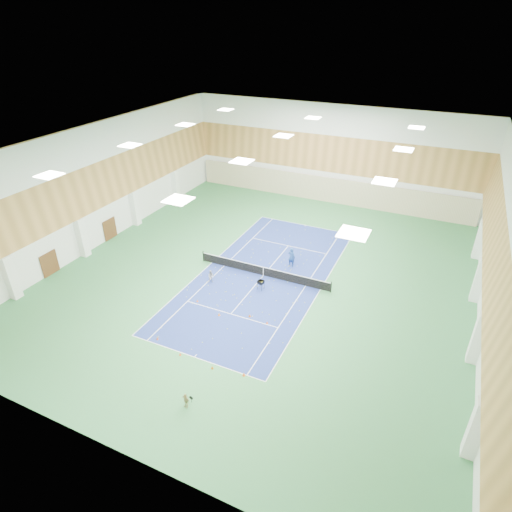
# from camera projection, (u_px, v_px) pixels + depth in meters

# --- Properties ---
(ground) EXTENTS (40.00, 40.00, 0.00)m
(ground) POSITION_uv_depth(u_px,v_px,m) (263.00, 276.00, 39.44)
(ground) COLOR #327541
(ground) RESTS_ON ground
(room_shell) EXTENTS (36.00, 40.00, 12.00)m
(room_shell) POSITION_uv_depth(u_px,v_px,m) (264.00, 216.00, 36.48)
(room_shell) COLOR white
(room_shell) RESTS_ON ground
(wood_cladding) EXTENTS (36.00, 40.00, 8.00)m
(wood_cladding) POSITION_uv_depth(u_px,v_px,m) (264.00, 194.00, 35.49)
(wood_cladding) COLOR #BB8545
(wood_cladding) RESTS_ON room_shell
(ceiling_light_grid) EXTENTS (21.40, 25.40, 0.06)m
(ceiling_light_grid) POSITION_uv_depth(u_px,v_px,m) (265.00, 147.00, 33.55)
(ceiling_light_grid) COLOR white
(ceiling_light_grid) RESTS_ON room_shell
(court_surface) EXTENTS (10.97, 23.77, 0.01)m
(court_surface) POSITION_uv_depth(u_px,v_px,m) (263.00, 276.00, 39.44)
(court_surface) COLOR navy
(court_surface) RESTS_ON ground
(tennis_balls_scatter) EXTENTS (10.57, 22.77, 0.07)m
(tennis_balls_scatter) POSITION_uv_depth(u_px,v_px,m) (263.00, 275.00, 39.42)
(tennis_balls_scatter) COLOR gold
(tennis_balls_scatter) RESTS_ON ground
(tennis_net) EXTENTS (12.80, 0.10, 1.10)m
(tennis_net) POSITION_uv_depth(u_px,v_px,m) (263.00, 271.00, 39.17)
(tennis_net) COLOR black
(tennis_net) RESTS_ON ground
(back_curtain) EXTENTS (35.40, 0.16, 3.20)m
(back_curtain) POSITION_uv_depth(u_px,v_px,m) (327.00, 190.00, 54.21)
(back_curtain) COLOR #C6B793
(back_curtain) RESTS_ON ground
(door_left_a) EXTENTS (0.08, 1.80, 2.20)m
(door_left_a) POSITION_uv_depth(u_px,v_px,m) (50.00, 264.00, 39.17)
(door_left_a) COLOR #593319
(door_left_a) RESTS_ON ground
(door_left_b) EXTENTS (0.08, 1.80, 2.20)m
(door_left_b) POSITION_uv_depth(u_px,v_px,m) (110.00, 229.00, 45.48)
(door_left_b) COLOR #593319
(door_left_b) RESTS_ON ground
(coach) EXTENTS (0.76, 0.56, 1.92)m
(coach) POSITION_uv_depth(u_px,v_px,m) (292.00, 257.00, 40.53)
(coach) COLOR #1F4591
(coach) RESTS_ON ground
(child_court) EXTENTS (0.74, 0.70, 1.21)m
(child_court) POSITION_uv_depth(u_px,v_px,m) (211.00, 276.00, 38.18)
(child_court) COLOR gray
(child_court) RESTS_ON ground
(child_apron) EXTENTS (0.67, 0.39, 1.07)m
(child_apron) POSITION_uv_depth(u_px,v_px,m) (186.00, 400.00, 26.06)
(child_apron) COLOR tan
(child_apron) RESTS_ON ground
(ball_cart) EXTENTS (0.58, 0.58, 0.90)m
(ball_cart) POSITION_uv_depth(u_px,v_px,m) (261.00, 285.00, 37.28)
(ball_cart) COLOR black
(ball_cart) RESTS_ON ground
(cone_svc_a) EXTENTS (0.17, 0.17, 0.19)m
(cone_svc_a) POSITION_uv_depth(u_px,v_px,m) (197.00, 301.00, 35.84)
(cone_svc_a) COLOR #FF5E0D
(cone_svc_a) RESTS_ON ground
(cone_svc_b) EXTENTS (0.22, 0.22, 0.24)m
(cone_svc_b) POSITION_uv_depth(u_px,v_px,m) (219.00, 314.00, 34.18)
(cone_svc_b) COLOR orange
(cone_svc_b) RESTS_ON ground
(cone_svc_c) EXTENTS (0.21, 0.21, 0.23)m
(cone_svc_c) POSITION_uv_depth(u_px,v_px,m) (250.00, 315.00, 34.05)
(cone_svc_c) COLOR #DF5E0B
(cone_svc_c) RESTS_ON ground
(cone_svc_d) EXTENTS (0.19, 0.19, 0.21)m
(cone_svc_d) POSITION_uv_depth(u_px,v_px,m) (267.00, 322.00, 33.29)
(cone_svc_d) COLOR #EE450C
(cone_svc_d) RESTS_ON ground
(cone_base_a) EXTENTS (0.18, 0.18, 0.19)m
(cone_base_a) POSITION_uv_depth(u_px,v_px,m) (157.00, 338.00, 31.67)
(cone_base_a) COLOR #F9510D
(cone_base_a) RESTS_ON ground
(cone_base_b) EXTENTS (0.17, 0.17, 0.19)m
(cone_base_b) POSITION_uv_depth(u_px,v_px,m) (180.00, 354.00, 30.21)
(cone_base_b) COLOR #FF4A0D
(cone_base_b) RESTS_ON ground
(cone_base_c) EXTENTS (0.20, 0.20, 0.22)m
(cone_base_c) POSITION_uv_depth(u_px,v_px,m) (212.00, 367.00, 29.07)
(cone_base_c) COLOR orange
(cone_base_c) RESTS_ON ground
(cone_base_d) EXTENTS (0.22, 0.22, 0.24)m
(cone_base_d) POSITION_uv_depth(u_px,v_px,m) (244.00, 374.00, 28.50)
(cone_base_d) COLOR #FF5B0D
(cone_base_d) RESTS_ON ground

